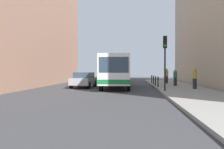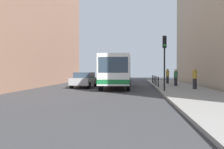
{
  "view_description": "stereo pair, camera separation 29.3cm",
  "coord_description": "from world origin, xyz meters",
  "px_view_note": "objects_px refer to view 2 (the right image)",
  "views": [
    {
      "loc": [
        1.13,
        -21.99,
        1.7
      ],
      "look_at": [
        -0.69,
        0.69,
        1.31
      ],
      "focal_mm": 40.89,
      "sensor_mm": 36.0,
      "label": 1
    },
    {
      "loc": [
        1.42,
        -21.97,
        1.7
      ],
      "look_at": [
        -0.69,
        0.69,
        1.31
      ],
      "focal_mm": 40.89,
      "sensor_mm": 36.0,
      "label": 2
    }
  ],
  "objects_px": {
    "bus": "(117,70)",
    "bollard_far": "(154,80)",
    "bollard_near": "(158,82)",
    "pedestrian_near_signal": "(195,78)",
    "car_behind_bus": "(121,76)",
    "bollard_farthest": "(153,79)",
    "traffic_light": "(164,53)",
    "pedestrian_far_sidewalk": "(168,76)",
    "pedestrian_mid_sidewalk": "(176,77)",
    "car_beside_bus": "(84,79)",
    "bollard_mid": "(156,81)"
  },
  "relations": [
    {
      "from": "bus",
      "to": "bollard_mid",
      "type": "bearing_deg",
      "value": -163.83
    },
    {
      "from": "car_beside_bus",
      "to": "pedestrian_mid_sidewalk",
      "type": "distance_m",
      "value": 9.04
    },
    {
      "from": "car_beside_bus",
      "to": "pedestrian_far_sidewalk",
      "type": "bearing_deg",
      "value": -145.63
    },
    {
      "from": "bus",
      "to": "pedestrian_mid_sidewalk",
      "type": "relative_size",
      "value": 6.59
    },
    {
      "from": "bollard_mid",
      "to": "bollard_farthest",
      "type": "xyz_separation_m",
      "value": [
        0.0,
        5.11,
        0.0
      ]
    },
    {
      "from": "car_behind_bus",
      "to": "traffic_light",
      "type": "distance_m",
      "value": 18.03
    },
    {
      "from": "bollard_near",
      "to": "pedestrian_far_sidewalk",
      "type": "height_order",
      "value": "pedestrian_far_sidewalk"
    },
    {
      "from": "pedestrian_far_sidewalk",
      "to": "bollard_farthest",
      "type": "bearing_deg",
      "value": -159.05
    },
    {
      "from": "bollard_mid",
      "to": "traffic_light",
      "type": "bearing_deg",
      "value": -89.14
    },
    {
      "from": "bollard_near",
      "to": "bollard_far",
      "type": "bearing_deg",
      "value": 90.0
    },
    {
      "from": "bollard_near",
      "to": "bus",
      "type": "bearing_deg",
      "value": 160.22
    },
    {
      "from": "bus",
      "to": "bollard_far",
      "type": "height_order",
      "value": "bus"
    },
    {
      "from": "pedestrian_far_sidewalk",
      "to": "pedestrian_near_signal",
      "type": "bearing_deg",
      "value": -28.3
    },
    {
      "from": "car_beside_bus",
      "to": "bollard_far",
      "type": "bearing_deg",
      "value": -148.27
    },
    {
      "from": "car_behind_bus",
      "to": "bollard_far",
      "type": "height_order",
      "value": "car_behind_bus"
    },
    {
      "from": "car_beside_bus",
      "to": "pedestrian_near_signal",
      "type": "distance_m",
      "value": 10.32
    },
    {
      "from": "pedestrian_far_sidewalk",
      "to": "traffic_light",
      "type": "bearing_deg",
      "value": -43.97
    },
    {
      "from": "car_beside_bus",
      "to": "bollard_near",
      "type": "bearing_deg",
      "value": 173.23
    },
    {
      "from": "car_beside_bus",
      "to": "pedestrian_far_sidewalk",
      "type": "xyz_separation_m",
      "value": [
        8.69,
        5.49,
        0.23
      ]
    },
    {
      "from": "traffic_light",
      "to": "pedestrian_near_signal",
      "type": "relative_size",
      "value": 2.35
    },
    {
      "from": "bollard_near",
      "to": "pedestrian_near_signal",
      "type": "distance_m",
      "value": 3.47
    },
    {
      "from": "bollard_near",
      "to": "pedestrian_far_sidewalk",
      "type": "distance_m",
      "value": 6.8
    },
    {
      "from": "bollard_near",
      "to": "pedestrian_far_sidewalk",
      "type": "relative_size",
      "value": 0.55
    },
    {
      "from": "bollard_farthest",
      "to": "car_beside_bus",
      "type": "bearing_deg",
      "value": -137.02
    },
    {
      "from": "bollard_mid",
      "to": "pedestrian_far_sidewalk",
      "type": "distance_m",
      "value": 4.37
    },
    {
      "from": "pedestrian_mid_sidewalk",
      "to": "pedestrian_far_sidewalk",
      "type": "height_order",
      "value": "pedestrian_far_sidewalk"
    },
    {
      "from": "traffic_light",
      "to": "pedestrian_far_sidewalk",
      "type": "relative_size",
      "value": 2.38
    },
    {
      "from": "traffic_light",
      "to": "car_behind_bus",
      "type": "bearing_deg",
      "value": 103.69
    },
    {
      "from": "bollard_far",
      "to": "pedestrian_mid_sidewalk",
      "type": "xyz_separation_m",
      "value": [
        1.91,
        -2.85,
        0.36
      ]
    },
    {
      "from": "bollard_mid",
      "to": "pedestrian_mid_sidewalk",
      "type": "distance_m",
      "value": 1.97
    },
    {
      "from": "car_beside_bus",
      "to": "traffic_light",
      "type": "distance_m",
      "value": 9.13
    },
    {
      "from": "pedestrian_near_signal",
      "to": "pedestrian_mid_sidewalk",
      "type": "distance_m",
      "value": 4.39
    },
    {
      "from": "bollard_far",
      "to": "bollard_near",
      "type": "bearing_deg",
      "value": -90.0
    },
    {
      "from": "car_behind_bus",
      "to": "pedestrian_mid_sidewalk",
      "type": "distance_m",
      "value": 12.55
    },
    {
      "from": "bus",
      "to": "bollard_near",
      "type": "height_order",
      "value": "bus"
    },
    {
      "from": "car_behind_bus",
      "to": "pedestrian_mid_sidewalk",
      "type": "relative_size",
      "value": 2.7
    },
    {
      "from": "traffic_light",
      "to": "bollard_near",
      "type": "xyz_separation_m",
      "value": [
        -0.1,
        4.13,
        -2.38
      ]
    },
    {
      "from": "bollard_farthest",
      "to": "bollard_near",
      "type": "bearing_deg",
      "value": -90.0
    },
    {
      "from": "traffic_light",
      "to": "pedestrian_mid_sidewalk",
      "type": "relative_size",
      "value": 2.44
    },
    {
      "from": "bollard_mid",
      "to": "pedestrian_near_signal",
      "type": "height_order",
      "value": "pedestrian_near_signal"
    },
    {
      "from": "car_beside_bus",
      "to": "car_behind_bus",
      "type": "height_order",
      "value": "same"
    },
    {
      "from": "pedestrian_mid_sidewalk",
      "to": "pedestrian_far_sidewalk",
      "type": "distance_m",
      "value": 4.34
    },
    {
      "from": "bollard_near",
      "to": "pedestrian_mid_sidewalk",
      "type": "xyz_separation_m",
      "value": [
        1.91,
        2.26,
        0.36
      ]
    },
    {
      "from": "car_behind_bus",
      "to": "bollard_farthest",
      "type": "distance_m",
      "value": 6.95
    },
    {
      "from": "bus",
      "to": "bollard_farthest",
      "type": "distance_m",
      "value": 7.44
    },
    {
      "from": "car_beside_bus",
      "to": "bollard_far",
      "type": "relative_size",
      "value": 4.7
    },
    {
      "from": "bollard_farthest",
      "to": "pedestrian_far_sidewalk",
      "type": "height_order",
      "value": "pedestrian_far_sidewalk"
    },
    {
      "from": "pedestrian_near_signal",
      "to": "bollard_near",
      "type": "bearing_deg",
      "value": -99.66
    },
    {
      "from": "bus",
      "to": "pedestrian_far_sidewalk",
      "type": "height_order",
      "value": "bus"
    },
    {
      "from": "bollard_mid",
      "to": "pedestrian_mid_sidewalk",
      "type": "bearing_deg",
      "value": -8.85
    }
  ]
}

